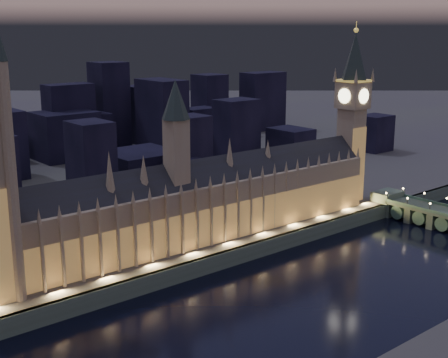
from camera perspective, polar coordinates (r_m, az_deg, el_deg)
ground_plane at (r=268.50m, az=6.85°, el=-10.24°), size 2000.00×2000.00×0.00m
embankment_wall at (r=294.18m, az=1.01°, el=-7.10°), size 2000.00×2.50×8.00m
palace_of_westminster at (r=303.22m, az=-1.32°, el=-2.00°), size 202.00×24.23×78.00m
elizabeth_tower at (r=370.32m, az=11.68°, el=6.82°), size 18.00×18.00×103.65m
city_backdrop at (r=471.12m, az=-12.36°, el=4.07°), size 476.43×215.63×89.21m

